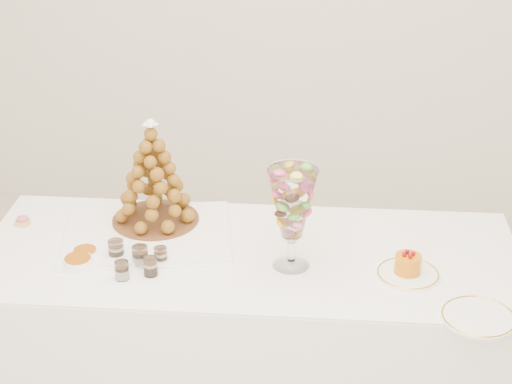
# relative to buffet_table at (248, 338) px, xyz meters

# --- Properties ---
(buffet_table) EXTENTS (1.94, 0.88, 0.72)m
(buffet_table) POSITION_rel_buffet_table_xyz_m (0.00, 0.00, 0.00)
(buffet_table) COLOR white
(buffet_table) RESTS_ON ground
(lace_tray) EXTENTS (0.68, 0.56, 0.02)m
(lace_tray) POSITION_rel_buffet_table_xyz_m (-0.38, 0.07, 0.37)
(lace_tray) COLOR white
(lace_tray) RESTS_ON buffet_table
(macaron_vase) EXTENTS (0.16, 0.16, 0.36)m
(macaron_vase) POSITION_rel_buffet_table_xyz_m (0.16, -0.06, 0.59)
(macaron_vase) COLOR white
(macaron_vase) RESTS_ON buffet_table
(cake_plate) EXTENTS (0.21, 0.21, 0.01)m
(cake_plate) POSITION_rel_buffet_table_xyz_m (0.55, -0.07, 0.37)
(cake_plate) COLOR white
(cake_plate) RESTS_ON buffet_table
(spare_plate) EXTENTS (0.23, 0.23, 0.01)m
(spare_plate) POSITION_rel_buffet_table_xyz_m (0.76, -0.29, 0.37)
(spare_plate) COLOR white
(spare_plate) RESTS_ON buffet_table
(pink_tart) EXTENTS (0.06, 0.06, 0.04)m
(pink_tart) POSITION_rel_buffet_table_xyz_m (-0.86, 0.09, 0.38)
(pink_tart) COLOR tan
(pink_tart) RESTS_ON buffet_table
(verrine_a) EXTENTS (0.06, 0.06, 0.07)m
(verrine_a) POSITION_rel_buffet_table_xyz_m (-0.44, -0.11, 0.40)
(verrine_a) COLOR white
(verrine_a) RESTS_ON buffet_table
(verrine_b) EXTENTS (0.07, 0.07, 0.07)m
(verrine_b) POSITION_rel_buffet_table_xyz_m (-0.35, -0.14, 0.40)
(verrine_b) COLOR white
(verrine_b) RESTS_ON buffet_table
(verrine_c) EXTENTS (0.06, 0.06, 0.06)m
(verrine_c) POSITION_rel_buffet_table_xyz_m (-0.28, -0.12, 0.39)
(verrine_c) COLOR white
(verrine_c) RESTS_ON buffet_table
(verrine_d) EXTENTS (0.05, 0.05, 0.06)m
(verrine_d) POSITION_rel_buffet_table_xyz_m (-0.39, -0.23, 0.39)
(verrine_d) COLOR white
(verrine_d) RESTS_ON buffet_table
(verrine_e) EXTENTS (0.05, 0.05, 0.06)m
(verrine_e) POSITION_rel_buffet_table_xyz_m (-0.30, -0.19, 0.39)
(verrine_e) COLOR white
(verrine_e) RESTS_ON buffet_table
(ramekin_back) EXTENTS (0.09, 0.09, 0.03)m
(ramekin_back) POSITION_rel_buffet_table_xyz_m (-0.56, -0.11, 0.37)
(ramekin_back) COLOR white
(ramekin_back) RESTS_ON buffet_table
(ramekin_front) EXTENTS (0.10, 0.10, 0.03)m
(ramekin_front) POSITION_rel_buffet_table_xyz_m (-0.56, -0.17, 0.38)
(ramekin_front) COLOR white
(ramekin_front) RESTS_ON buffet_table
(croquembouche) EXTENTS (0.32, 0.32, 0.40)m
(croquembouche) POSITION_rel_buffet_table_xyz_m (-0.37, 0.16, 0.58)
(croquembouche) COLOR brown
(croquembouche) RESTS_ON lace_tray
(mousse_cake) EXTENTS (0.09, 0.09, 0.08)m
(mousse_cake) POSITION_rel_buffet_table_xyz_m (0.55, -0.06, 0.40)
(mousse_cake) COLOR #CA6B09
(mousse_cake) RESTS_ON cake_plate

